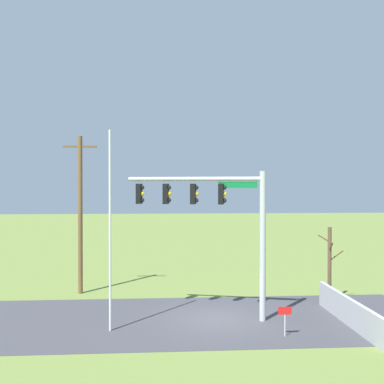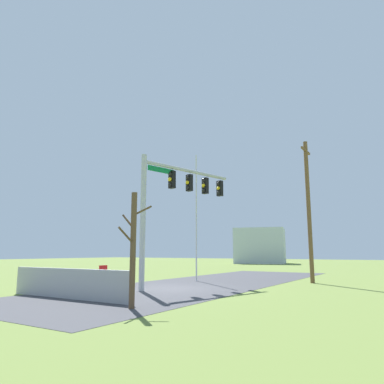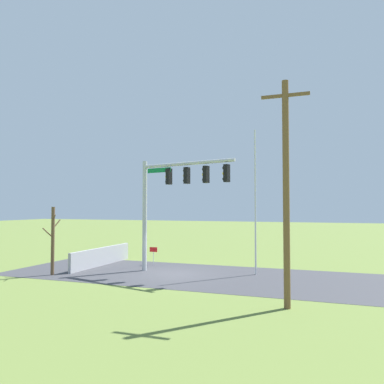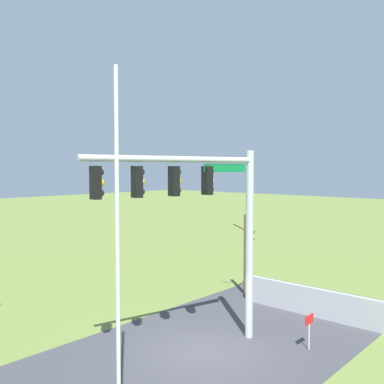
{
  "view_description": "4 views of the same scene",
  "coord_description": "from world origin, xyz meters",
  "px_view_note": "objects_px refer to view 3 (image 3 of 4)",
  "views": [
    {
      "loc": [
        -2.49,
        -20.54,
        6.15
      ],
      "look_at": [
        -1.06,
        0.41,
        5.88
      ],
      "focal_mm": 41.93,
      "sensor_mm": 36.0,
      "label": 1
    },
    {
      "loc": [
        16.06,
        11.07,
        1.89
      ],
      "look_at": [
        -0.72,
        0.7,
        5.19
      ],
      "focal_mm": 33.6,
      "sensor_mm": 36.0,
      "label": 2
    },
    {
      "loc": [
        -8.65,
        20.65,
        3.96
      ],
      "look_at": [
        -1.12,
        -0.22,
        4.85
      ],
      "focal_mm": 35.08,
      "sensor_mm": 36.0,
      "label": 3
    },
    {
      "loc": [
        -10.93,
        -9.34,
        6.19
      ],
      "look_at": [
        -0.58,
        -0.05,
        5.44
      ],
      "focal_mm": 40.67,
      "sensor_mm": 36.0,
      "label": 4
    }
  ],
  "objects_px": {
    "open_sign": "(153,252)",
    "flagpole": "(255,202)",
    "bare_tree": "(53,240)",
    "signal_mast": "(171,191)",
    "utility_pole": "(286,189)"
  },
  "relations": [
    {
      "from": "bare_tree",
      "to": "open_sign",
      "type": "xyz_separation_m",
      "value": [
        -3.93,
        -5.35,
        -1.14
      ]
    },
    {
      "from": "bare_tree",
      "to": "flagpole",
      "type": "bearing_deg",
      "value": -159.63
    },
    {
      "from": "utility_pole",
      "to": "open_sign",
      "type": "xyz_separation_m",
      "value": [
        9.68,
        -8.08,
        -3.77
      ]
    },
    {
      "from": "open_sign",
      "to": "flagpole",
      "type": "bearing_deg",
      "value": 170.42
    },
    {
      "from": "signal_mast",
      "to": "utility_pole",
      "type": "height_order",
      "value": "utility_pole"
    },
    {
      "from": "bare_tree",
      "to": "open_sign",
      "type": "bearing_deg",
      "value": -126.25
    },
    {
      "from": "signal_mast",
      "to": "bare_tree",
      "type": "bearing_deg",
      "value": 22.93
    },
    {
      "from": "open_sign",
      "to": "bare_tree",
      "type": "bearing_deg",
      "value": 53.75
    },
    {
      "from": "flagpole",
      "to": "open_sign",
      "type": "bearing_deg",
      "value": -9.58
    },
    {
      "from": "utility_pole",
      "to": "bare_tree",
      "type": "bearing_deg",
      "value": -11.34
    },
    {
      "from": "bare_tree",
      "to": "signal_mast",
      "type": "bearing_deg",
      "value": -157.07
    },
    {
      "from": "signal_mast",
      "to": "utility_pole",
      "type": "relative_size",
      "value": 0.76
    },
    {
      "from": "signal_mast",
      "to": "utility_pole",
      "type": "distance_m",
      "value": 9.06
    },
    {
      "from": "utility_pole",
      "to": "open_sign",
      "type": "distance_m",
      "value": 13.16
    },
    {
      "from": "signal_mast",
      "to": "bare_tree",
      "type": "height_order",
      "value": "signal_mast"
    }
  ]
}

